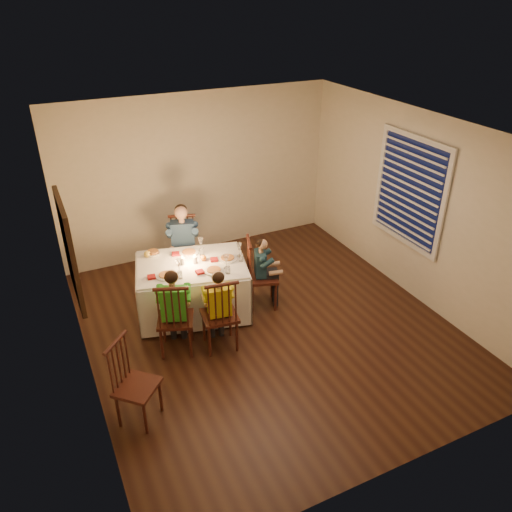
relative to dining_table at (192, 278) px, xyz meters
name	(u,v)px	position (x,y,z in m)	size (l,w,h in m)	color
ground	(267,326)	(0.76, -0.74, -0.54)	(5.00, 5.00, 0.00)	black
wall_left	(74,281)	(-1.49, -0.74, 0.76)	(0.02, 5.00, 2.60)	beige
wall_right	(414,207)	(3.01, -0.74, 0.76)	(0.02, 5.00, 2.60)	beige
wall_back	(198,175)	(0.76, 1.76, 0.76)	(4.50, 0.02, 2.60)	beige
ceiling	(269,131)	(0.76, -0.74, 2.06)	(5.00, 5.00, 0.00)	white
dining_table	(192,278)	(0.00, 0.00, 0.00)	(1.65, 1.36, 0.72)	white
chair_adult	(186,281)	(0.15, 0.81, -0.54)	(0.42, 0.40, 1.03)	#3A160F
chair_near_left	(178,349)	(-0.46, -0.70, -0.54)	(0.42, 0.40, 1.03)	#3A160F
chair_near_right	(221,345)	(0.05, -0.86, -0.54)	(0.42, 0.40, 1.03)	#3A160F
chair_end	(262,304)	(0.92, -0.26, -0.54)	(0.42, 0.40, 1.03)	#3A160F
chair_extra	(142,418)	(-1.14, -1.61, -0.54)	(0.40, 0.38, 0.98)	#3A160F
adult	(186,281)	(0.15, 0.81, -0.54)	(0.45, 0.41, 1.24)	navy
child_green	(178,349)	(-0.46, -0.70, -0.54)	(0.40, 0.36, 1.14)	green
child_yellow	(221,345)	(0.05, -0.86, -0.54)	(0.36, 0.33, 1.08)	gold
child_teal	(262,304)	(0.92, -0.26, -0.54)	(0.33, 0.31, 1.03)	#1A3541
setting_adult	(189,253)	(0.07, 0.28, 0.23)	(0.26, 0.26, 0.02)	white
setting_green	(166,276)	(-0.39, -0.17, 0.23)	(0.26, 0.26, 0.02)	white
setting_yellow	(214,271)	(0.20, -0.32, 0.23)	(0.26, 0.26, 0.02)	white
setting_teal	(227,259)	(0.48, -0.10, 0.23)	(0.26, 0.26, 0.02)	white
candle_left	(183,261)	(-0.10, 0.02, 0.27)	(0.06, 0.06, 0.10)	white
candle_right	(195,260)	(0.06, -0.01, 0.27)	(0.06, 0.06, 0.10)	white
squash	(147,254)	(-0.47, 0.42, 0.26)	(0.09, 0.09, 0.09)	gold
orange_fruit	(203,258)	(0.18, 0.01, 0.26)	(0.08, 0.08, 0.08)	orange
serving_bowl	(153,254)	(-0.39, 0.44, 0.24)	(0.19, 0.19, 0.05)	white
wall_mirror	(70,251)	(-1.46, -0.44, 0.96)	(0.06, 0.95, 1.15)	black
window_blinds	(409,191)	(2.96, -0.64, 0.96)	(0.07, 1.34, 1.54)	black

